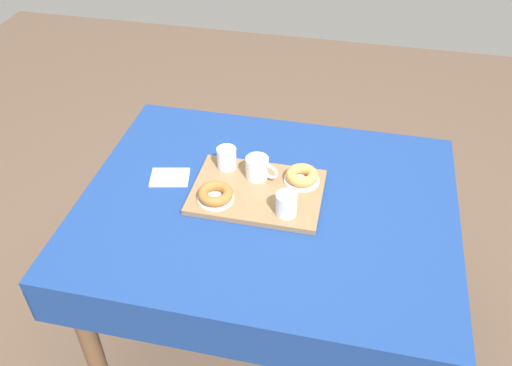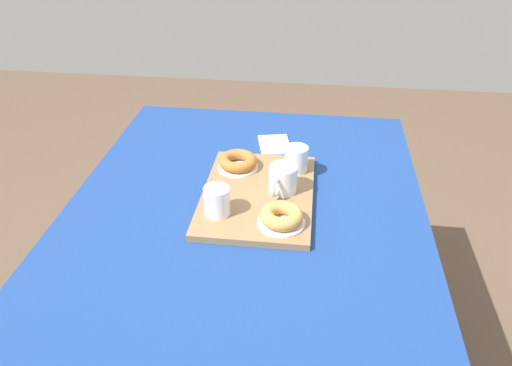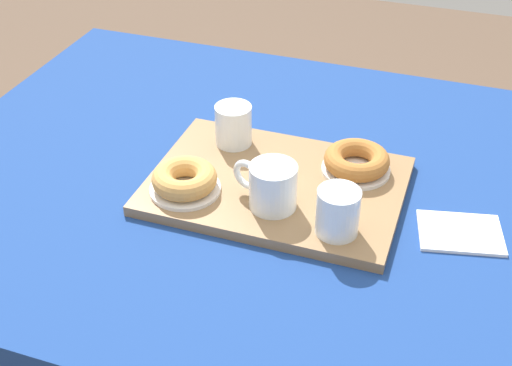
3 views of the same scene
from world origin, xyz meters
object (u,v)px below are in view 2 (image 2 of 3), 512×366
Objects in this scene: tea_mug_left at (283,180)px; water_glass_far at (296,160)px; sugar_donut_right at (238,161)px; paper_napkin at (275,144)px; donut_plate_right at (238,167)px; water_glass_near at (217,202)px; donut_plate_left at (281,223)px; serving_tray at (258,195)px; dining_table at (246,231)px; sugar_donut_left at (282,216)px.

water_glass_far is at bearing -14.87° from tea_mug_left.
sugar_donut_right is 0.23m from paper_napkin.
paper_napkin is at bearing -25.73° from donut_plate_right.
water_glass_near is (-0.13, 0.17, -0.00)m from tea_mug_left.
donut_plate_right is at bearing 0.00° from sugar_donut_right.
water_glass_near is at bearing 175.88° from sugar_donut_right.
water_glass_far is at bearing -4.62° from donut_plate_left.
serving_tray is at bearing -39.13° from water_glass_near.
dining_table is 0.12m from serving_tray.
water_glass_near is 0.67× the size of sugar_donut_right.
water_glass_far is 0.63× the size of donut_plate_left.
water_glass_far reaches higher than paper_napkin.
dining_table is 10.19× the size of donut_plate_left.
water_glass_far reaches higher than dining_table.
donut_plate_right is (0.25, -0.02, -0.03)m from water_glass_near.
water_glass_near is 0.25m from donut_plate_right.
paper_napkin is at bearing 9.31° from tea_mug_left.
tea_mug_left is (0.06, -0.10, 0.15)m from dining_table.
tea_mug_left is at bearing 165.13° from water_glass_far.
donut_plate_left is at bearing -149.79° from donut_plate_right.
water_glass_far is 0.28m from donut_plate_left.
donut_plate_left is at bearing 175.38° from water_glass_far.
sugar_donut_left is at bearing -98.27° from water_glass_near.
tea_mug_left reaches higher than donut_plate_left.
sugar_donut_right reaches higher than paper_napkin.
water_glass_near is at bearing 81.73° from donut_plate_left.
donut_plate_right is (0.13, 0.08, 0.01)m from serving_tray.
paper_napkin is at bearing 7.41° from donut_plate_left.
donut_plate_left is (-0.14, -0.08, 0.01)m from serving_tray.
tea_mug_left is 0.32m from paper_napkin.
donut_plate_left is 0.92× the size of paper_napkin.
sugar_donut_right is (0.27, 0.16, -0.00)m from sugar_donut_left.
sugar_donut_right reaches higher than donut_plate_left.
water_glass_near is 0.63× the size of donut_plate_left.
tea_mug_left is at bearing -127.60° from donut_plate_right.
serving_tray is 0.17m from sugar_donut_left.
tea_mug_left is at bearing -78.98° from serving_tray.
paper_napkin is at bearing 7.41° from sugar_donut_left.
water_glass_near reaches higher than sugar_donut_left.
donut_plate_right reaches higher than dining_table.
sugar_donut_right is at bearing 15.68° from dining_table.
sugar_donut_left is at bearing -176.44° from tea_mug_left.
tea_mug_left reaches higher than paper_napkin.
donut_plate_left is 1.00× the size of donut_plate_right.
tea_mug_left reaches higher than sugar_donut_left.
paper_napkin is (0.47, 0.06, -0.02)m from donut_plate_left.
tea_mug_left is 1.06× the size of sugar_donut_left.
serving_tray is at bearing -148.50° from donut_plate_right.
serving_tray reaches higher than paper_napkin.
tea_mug_left reaches higher than donut_plate_right.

